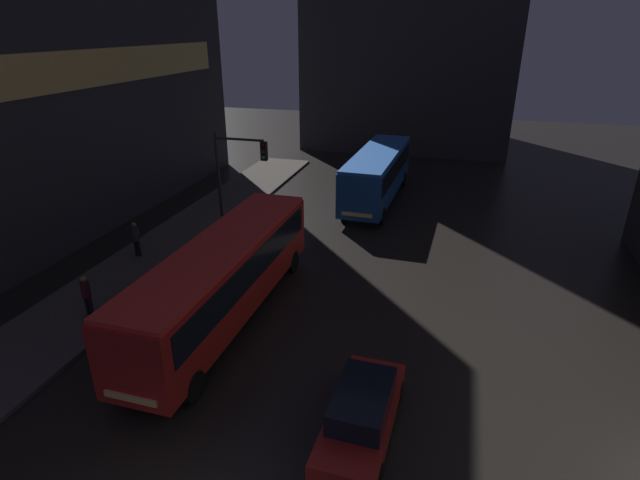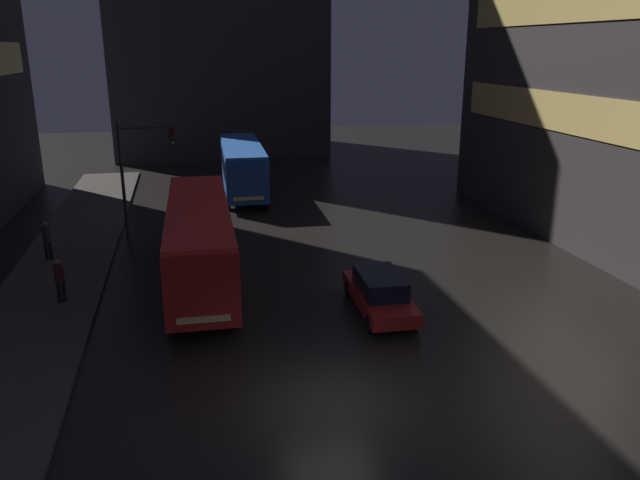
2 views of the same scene
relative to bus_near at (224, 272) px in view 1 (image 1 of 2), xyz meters
name	(u,v)px [view 1 (image 1 of 2)]	position (x,y,z in m)	size (l,w,h in m)	color
sidewalk_left	(99,297)	(-5.87, -0.07, -1.92)	(4.00, 48.00, 0.15)	#47423D
bus_near	(224,272)	(0.00, 0.00, 0.00)	(2.68, 11.97, 3.24)	#AD1E19
bus_far	(377,171)	(3.20, 15.63, 0.02)	(2.87, 10.88, 3.27)	#194793
car_taxi	(362,411)	(6.23, -4.46, -1.25)	(1.90, 4.71, 1.45)	maroon
pedestrian_near	(86,293)	(-5.16, -1.47, -0.88)	(0.39, 0.39, 1.67)	black
pedestrian_mid	(136,237)	(-6.58, 3.80, -0.84)	(0.47, 0.47, 1.75)	black
traffic_light_main	(235,171)	(-2.49, 6.80, 1.92)	(2.73, 0.35, 5.83)	#2D2D2D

